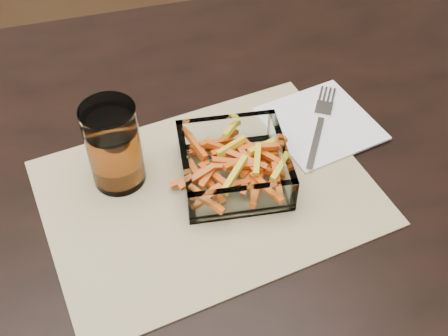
# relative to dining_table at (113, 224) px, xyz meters

# --- Properties ---
(dining_table) EXTENTS (1.60, 0.90, 0.75)m
(dining_table) POSITION_rel_dining_table_xyz_m (0.00, 0.00, 0.00)
(dining_table) COLOR black
(dining_table) RESTS_ON ground
(placemat) EXTENTS (0.50, 0.40, 0.00)m
(placemat) POSITION_rel_dining_table_xyz_m (0.14, -0.05, 0.09)
(placemat) COLOR tan
(placemat) RESTS_ON dining_table
(glass_bowl) EXTENTS (0.16, 0.16, 0.06)m
(glass_bowl) POSITION_rel_dining_table_xyz_m (0.18, -0.03, 0.11)
(glass_bowl) COLOR white
(glass_bowl) RESTS_ON placemat
(tumbler) EXTENTS (0.07, 0.07, 0.13)m
(tumbler) POSITION_rel_dining_table_xyz_m (0.03, 0.01, 0.15)
(tumbler) COLOR white
(tumbler) RESTS_ON placemat
(napkin) EXTENTS (0.19, 0.19, 0.00)m
(napkin) POSITION_rel_dining_table_xyz_m (0.35, 0.04, 0.09)
(napkin) COLOR white
(napkin) RESTS_ON placemat
(fork) EXTENTS (0.11, 0.17, 0.00)m
(fork) POSITION_rel_dining_table_xyz_m (0.35, 0.03, 0.10)
(fork) COLOR silver
(fork) RESTS_ON napkin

